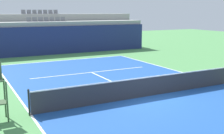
% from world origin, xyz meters
% --- Properties ---
extents(ground_plane, '(80.00, 80.00, 0.00)m').
position_xyz_m(ground_plane, '(0.00, 0.00, 0.00)').
color(ground_plane, '#4C8C4C').
extents(court_surface, '(11.00, 24.00, 0.01)m').
position_xyz_m(court_surface, '(0.00, 0.00, 0.01)').
color(court_surface, '#1E4C99').
rests_on(court_surface, ground_plane).
extents(baseline_far, '(11.00, 0.10, 0.00)m').
position_xyz_m(baseline_far, '(0.00, 11.95, 0.01)').
color(baseline_far, white).
rests_on(baseline_far, court_surface).
extents(sideline_left, '(0.10, 24.00, 0.00)m').
position_xyz_m(sideline_left, '(-5.45, 0.00, 0.01)').
color(sideline_left, white).
rests_on(sideline_left, court_surface).
extents(sideline_right, '(0.10, 24.00, 0.00)m').
position_xyz_m(sideline_right, '(5.45, 0.00, 0.01)').
color(sideline_right, white).
rests_on(sideline_right, court_surface).
extents(service_line_far, '(8.26, 0.10, 0.00)m').
position_xyz_m(service_line_far, '(0.00, 6.40, 0.01)').
color(service_line_far, white).
rests_on(service_line_far, court_surface).
extents(centre_service_line, '(0.10, 6.40, 0.00)m').
position_xyz_m(centre_service_line, '(0.00, 3.20, 0.01)').
color(centre_service_line, white).
rests_on(centre_service_line, court_surface).
extents(back_wall, '(20.29, 0.30, 2.67)m').
position_xyz_m(back_wall, '(0.00, 15.73, 1.34)').
color(back_wall, navy).
rests_on(back_wall, ground_plane).
extents(stands_tier_lower, '(20.29, 2.40, 3.09)m').
position_xyz_m(stands_tier_lower, '(0.00, 17.08, 1.54)').
color(stands_tier_lower, '#9E9E99').
rests_on(stands_tier_lower, ground_plane).
extents(stands_tier_upper, '(20.29, 2.40, 3.79)m').
position_xyz_m(stands_tier_upper, '(0.00, 19.48, 1.90)').
color(stands_tier_upper, '#9E9E99').
rests_on(stands_tier_upper, ground_plane).
extents(seating_row_lower, '(3.83, 0.44, 0.44)m').
position_xyz_m(seating_row_lower, '(-0.00, 17.17, 3.21)').
color(seating_row_lower, slate).
rests_on(seating_row_lower, stands_tier_lower).
extents(seating_row_upper, '(3.83, 0.44, 0.44)m').
position_xyz_m(seating_row_upper, '(-0.00, 19.57, 3.92)').
color(seating_row_upper, slate).
rests_on(seating_row_upper, stands_tier_upper).
extents(tennis_net, '(11.08, 0.08, 1.07)m').
position_xyz_m(tennis_net, '(0.00, 0.00, 0.51)').
color(tennis_net, black).
rests_on(tennis_net, court_surface).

